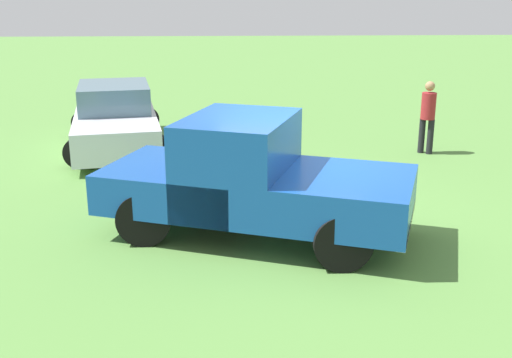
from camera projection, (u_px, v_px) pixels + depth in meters
name	position (u px, v px, depth m)	size (l,w,h in m)	color
ground_plane	(298.00, 224.00, 9.95)	(80.00, 80.00, 0.00)	#54843D
pickup_truck	(249.00, 176.00, 9.25)	(4.93, 3.37, 1.82)	black
sedan_near	(115.00, 119.00, 14.47)	(2.70, 4.89, 1.48)	black
person_bystander	(428.00, 113.00, 13.93)	(0.45, 0.45, 1.63)	black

